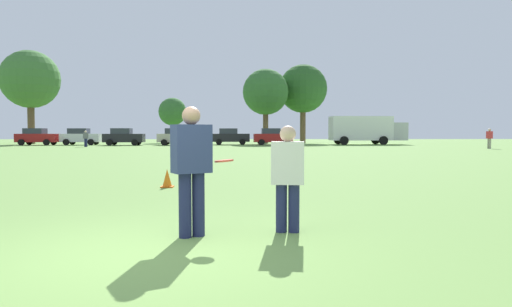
{
  "coord_description": "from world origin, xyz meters",
  "views": [
    {
      "loc": [
        1.23,
        -5.3,
        1.44
      ],
      "look_at": [
        1.46,
        2.58,
        1.07
      ],
      "focal_mm": 32.0,
      "sensor_mm": 36.0,
      "label": 1
    }
  ],
  "objects": [
    {
      "name": "parked_car_near_right",
      "position": [
        -0.23,
        45.9,
        0.92
      ],
      "size": [
        4.25,
        2.32,
        1.82
      ],
      "color": "black",
      "rests_on": "ground"
    },
    {
      "name": "tree_west_maple",
      "position": [
        -8.01,
        54.72,
        4.05
      ],
      "size": [
        3.62,
        3.62,
        5.89
      ],
      "color": "brown",
      "rests_on": "ground"
    },
    {
      "name": "parked_car_mid_left",
      "position": [
        -16.64,
        45.35,
        0.92
      ],
      "size": [
        4.25,
        2.32,
        1.82
      ],
      "color": "silver",
      "rests_on": "ground"
    },
    {
      "name": "player_defender",
      "position": [
        1.87,
        1.18,
        0.85
      ],
      "size": [
        0.5,
        0.32,
        1.53
      ],
      "color": "#1E234C",
      "rests_on": "ground"
    },
    {
      "name": "ground_plane",
      "position": [
        0.0,
        0.0,
        0.0
      ],
      "size": [
        167.51,
        167.51,
        0.0
      ],
      "primitive_type": "plane",
      "color": "#6B9347"
    },
    {
      "name": "traffic_cone",
      "position": [
        -0.74,
        6.56,
        0.23
      ],
      "size": [
        0.32,
        0.32,
        0.48
      ],
      "color": "#D8590C",
      "rests_on": "ground"
    },
    {
      "name": "tree_east_birch",
      "position": [
        8.98,
        53.74,
        6.97
      ],
      "size": [
        6.23,
        6.23,
        10.13
      ],
      "color": "brown",
      "rests_on": "ground"
    },
    {
      "name": "player_thrower",
      "position": [
        0.53,
        0.93,
        1.01
      ],
      "size": [
        0.58,
        0.49,
        1.79
      ],
      "color": "#1E234C",
      "rests_on": "ground"
    },
    {
      "name": "parked_car_mid_right",
      "position": [
        -5.92,
        44.1,
        0.92
      ],
      "size": [
        4.25,
        2.32,
        1.82
      ],
      "color": "#B7AD99",
      "rests_on": "ground"
    },
    {
      "name": "bystander_far_jogger",
      "position": [
        22.26,
        33.03,
        0.97
      ],
      "size": [
        0.4,
        0.53,
        1.72
      ],
      "color": "gray",
      "rests_on": "ground"
    },
    {
      "name": "parked_car_near_left",
      "position": [
        -21.03,
        44.55,
        0.92
      ],
      "size": [
        4.25,
        2.32,
        1.82
      ],
      "color": "maroon",
      "rests_on": "ground"
    },
    {
      "name": "parked_car_far_right",
      "position": [
        4.42,
        44.37,
        0.92
      ],
      "size": [
        4.25,
        2.32,
        1.82
      ],
      "color": "maroon",
      "rests_on": "ground"
    },
    {
      "name": "tree_center_elm",
      "position": [
        4.0,
        50.99,
        6.31
      ],
      "size": [
        5.64,
        5.64,
        9.17
      ],
      "color": "brown",
      "rests_on": "ground"
    },
    {
      "name": "frisbee",
      "position": [
        0.96,
        1.13,
        1.03
      ],
      "size": [
        0.27,
        0.27,
        0.05
      ],
      "color": "#E54C33"
    },
    {
      "name": "bystander_sideline_watcher",
      "position": [
        -13.8,
        38.61,
        0.89
      ],
      "size": [
        0.48,
        0.35,
        1.57
      ],
      "color": "#1E234C",
      "rests_on": "ground"
    },
    {
      "name": "box_truck",
      "position": [
        15.14,
        45.98,
        1.75
      ],
      "size": [
        8.57,
        3.19,
        3.18
      ],
      "color": "white",
      "rests_on": "ground"
    },
    {
      "name": "parked_car_center",
      "position": [
        -11.57,
        43.83,
        0.92
      ],
      "size": [
        4.25,
        2.32,
        1.82
      ],
      "color": "black",
      "rests_on": "ground"
    },
    {
      "name": "tree_west_oak",
      "position": [
        -23.95,
        49.62,
        7.6
      ],
      "size": [
        6.8,
        6.8,
        11.05
      ],
      "color": "brown",
      "rests_on": "ground"
    }
  ]
}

